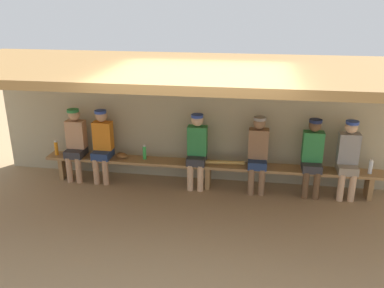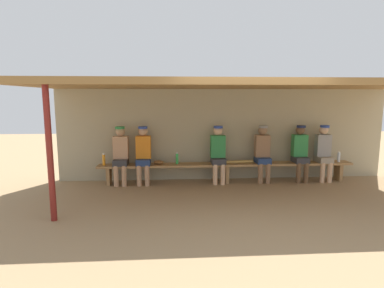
{
  "view_description": "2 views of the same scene",
  "coord_description": "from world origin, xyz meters",
  "px_view_note": "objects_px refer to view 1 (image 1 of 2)",
  "views": [
    {
      "loc": [
        0.74,
        -5.15,
        3.28
      ],
      "look_at": [
        -0.26,
        1.36,
        0.88
      ],
      "focal_mm": 38.45,
      "sensor_mm": 36.0,
      "label": 1
    },
    {
      "loc": [
        -1.3,
        -5.56,
        2.01
      ],
      "look_at": [
        -0.83,
        1.37,
        0.96
      ],
      "focal_mm": 29.08,
      "sensor_mm": 36.0,
      "label": 2
    }
  ],
  "objects_px": {
    "player_shirtless_tan": "(75,141)",
    "baseball_bat": "(222,162)",
    "player_middle": "(197,148)",
    "water_bottle_clear": "(145,152)",
    "bench": "(208,167)",
    "baseball_glove_worn": "(122,155)",
    "player_near_post": "(348,156)",
    "player_leftmost": "(258,151)",
    "water_bottle_green": "(371,167)",
    "player_in_blue": "(313,154)",
    "player_in_red": "(102,142)",
    "water_bottle_blue": "(56,148)"
  },
  "relations": [
    {
      "from": "player_shirtless_tan",
      "to": "baseball_bat",
      "type": "distance_m",
      "value": 2.72
    },
    {
      "from": "player_middle",
      "to": "water_bottle_clear",
      "type": "relative_size",
      "value": 5.04
    },
    {
      "from": "player_shirtless_tan",
      "to": "water_bottle_clear",
      "type": "distance_m",
      "value": 1.31
    },
    {
      "from": "bench",
      "to": "player_shirtless_tan",
      "type": "relative_size",
      "value": 4.46
    },
    {
      "from": "baseball_glove_worn",
      "to": "bench",
      "type": "bearing_deg",
      "value": 19.11
    },
    {
      "from": "baseball_glove_worn",
      "to": "water_bottle_clear",
      "type": "bearing_deg",
      "value": 20.72
    },
    {
      "from": "baseball_glove_worn",
      "to": "baseball_bat",
      "type": "bearing_deg",
      "value": 19.2
    },
    {
      "from": "player_near_post",
      "to": "baseball_bat",
      "type": "relative_size",
      "value": 1.72
    },
    {
      "from": "bench",
      "to": "player_leftmost",
      "type": "xyz_separation_m",
      "value": [
        0.86,
        0.0,
        0.36
      ]
    },
    {
      "from": "bench",
      "to": "baseball_bat",
      "type": "relative_size",
      "value": 7.67
    },
    {
      "from": "player_shirtless_tan",
      "to": "water_bottle_green",
      "type": "bearing_deg",
      "value": -0.29
    },
    {
      "from": "player_leftmost",
      "to": "player_middle",
      "type": "distance_m",
      "value": 1.06
    },
    {
      "from": "baseball_glove_worn",
      "to": "player_near_post",
      "type": "bearing_deg",
      "value": 19.56
    },
    {
      "from": "player_in_blue",
      "to": "player_in_red",
      "type": "height_order",
      "value": "same"
    },
    {
      "from": "water_bottle_clear",
      "to": "player_in_red",
      "type": "bearing_deg",
      "value": -178.35
    },
    {
      "from": "water_bottle_green",
      "to": "player_leftmost",
      "type": "bearing_deg",
      "value": 179.19
    },
    {
      "from": "player_in_red",
      "to": "water_bottle_green",
      "type": "distance_m",
      "value": 4.67
    },
    {
      "from": "player_in_blue",
      "to": "player_middle",
      "type": "height_order",
      "value": "same"
    },
    {
      "from": "player_in_blue",
      "to": "baseball_bat",
      "type": "bearing_deg",
      "value": -179.87
    },
    {
      "from": "player_in_blue",
      "to": "player_leftmost",
      "type": "distance_m",
      "value": 0.91
    },
    {
      "from": "player_in_blue",
      "to": "bench",
      "type": "bearing_deg",
      "value": -179.88
    },
    {
      "from": "water_bottle_blue",
      "to": "baseball_bat",
      "type": "distance_m",
      "value": 3.09
    },
    {
      "from": "water_bottle_clear",
      "to": "water_bottle_green",
      "type": "bearing_deg",
      "value": -0.72
    },
    {
      "from": "player_in_red",
      "to": "water_bottle_blue",
      "type": "distance_m",
      "value": 0.91
    },
    {
      "from": "player_near_post",
      "to": "water_bottle_blue",
      "type": "xyz_separation_m",
      "value": [
        -5.19,
        -0.03,
        -0.15
      ]
    },
    {
      "from": "water_bottle_green",
      "to": "baseball_bat",
      "type": "height_order",
      "value": "water_bottle_green"
    },
    {
      "from": "player_in_red",
      "to": "baseball_bat",
      "type": "height_order",
      "value": "player_in_red"
    },
    {
      "from": "player_in_blue",
      "to": "baseball_glove_worn",
      "type": "relative_size",
      "value": 5.6
    },
    {
      "from": "player_near_post",
      "to": "player_shirtless_tan",
      "type": "relative_size",
      "value": 1.0
    },
    {
      "from": "player_shirtless_tan",
      "to": "baseball_glove_worn",
      "type": "bearing_deg",
      "value": 1.02
    },
    {
      "from": "baseball_glove_worn",
      "to": "player_leftmost",
      "type": "bearing_deg",
      "value": 19.43
    },
    {
      "from": "bench",
      "to": "player_shirtless_tan",
      "type": "bearing_deg",
      "value": 179.92
    },
    {
      "from": "player_leftmost",
      "to": "player_middle",
      "type": "height_order",
      "value": "same"
    },
    {
      "from": "player_leftmost",
      "to": "baseball_glove_worn",
      "type": "xyz_separation_m",
      "value": [
        -2.46,
        0.02,
        -0.24
      ]
    },
    {
      "from": "player_near_post",
      "to": "water_bottle_blue",
      "type": "height_order",
      "value": "player_near_post"
    },
    {
      "from": "player_leftmost",
      "to": "water_bottle_green",
      "type": "bearing_deg",
      "value": -0.81
    },
    {
      "from": "water_bottle_blue",
      "to": "player_in_red",
      "type": "bearing_deg",
      "value": 1.76
    },
    {
      "from": "player_shirtless_tan",
      "to": "water_bottle_blue",
      "type": "relative_size",
      "value": 4.84
    },
    {
      "from": "player_leftmost",
      "to": "baseball_bat",
      "type": "distance_m",
      "value": 0.66
    },
    {
      "from": "player_in_red",
      "to": "water_bottle_blue",
      "type": "xyz_separation_m",
      "value": [
        -0.9,
        -0.03,
        -0.15
      ]
    },
    {
      "from": "player_in_red",
      "to": "player_leftmost",
      "type": "relative_size",
      "value": 1.0
    },
    {
      "from": "player_in_red",
      "to": "player_leftmost",
      "type": "height_order",
      "value": "same"
    },
    {
      "from": "bench",
      "to": "player_middle",
      "type": "distance_m",
      "value": 0.41
    },
    {
      "from": "player_leftmost",
      "to": "player_middle",
      "type": "bearing_deg",
      "value": 180.0
    },
    {
      "from": "player_near_post",
      "to": "baseball_bat",
      "type": "xyz_separation_m",
      "value": [
        -2.1,
        -0.0,
        -0.25
      ]
    },
    {
      "from": "player_shirtless_tan",
      "to": "baseball_glove_worn",
      "type": "height_order",
      "value": "player_shirtless_tan"
    },
    {
      "from": "baseball_glove_worn",
      "to": "player_in_red",
      "type": "bearing_deg",
      "value": -157.66
    },
    {
      "from": "bench",
      "to": "baseball_glove_worn",
      "type": "height_order",
      "value": "baseball_glove_worn"
    },
    {
      "from": "player_in_blue",
      "to": "water_bottle_green",
      "type": "bearing_deg",
      "value": -1.58
    },
    {
      "from": "player_leftmost",
      "to": "player_shirtless_tan",
      "type": "xyz_separation_m",
      "value": [
        -3.32,
        0.0,
        0.0
      ]
    }
  ]
}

